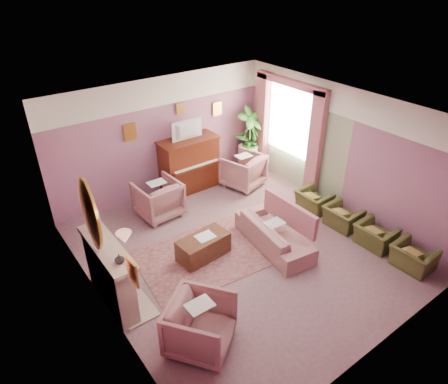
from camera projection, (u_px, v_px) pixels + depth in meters
floor at (241, 249)px, 7.96m from camera, size 5.50×6.00×0.01m
ceiling at (245, 115)px, 6.53m from camera, size 5.50×6.00×0.01m
wall_back at (162, 137)px, 9.32m from camera, size 5.50×0.02×2.80m
wall_front at (388, 282)px, 5.17m from camera, size 5.50×0.02×2.80m
wall_left at (97, 244)px, 5.84m from camera, size 0.02×6.00×2.80m
wall_right at (342, 151)px, 8.65m from camera, size 0.02×6.00×2.80m
picture_rail_band at (159, 92)px, 8.77m from camera, size 5.50×0.01×0.65m
stripe_panel at (297, 145)px, 9.71m from camera, size 0.01×3.00×2.15m
fireplace_surround at (110, 276)px, 6.49m from camera, size 0.30×1.40×1.10m
fireplace_inset at (117, 280)px, 6.62m from camera, size 0.18×0.72×0.68m
fire_ember at (121, 287)px, 6.73m from camera, size 0.06×0.54×0.10m
mantel_shelf at (107, 248)px, 6.22m from camera, size 0.40×1.55×0.07m
hearth at (126, 295)px, 6.87m from camera, size 0.55×1.50×0.02m
mirror_frame at (90, 214)px, 5.80m from camera, size 0.04×0.72×1.20m
mirror_glass at (92, 214)px, 5.81m from camera, size 0.01×0.60×1.06m
sconce_shade at (124, 238)px, 5.02m from camera, size 0.20×0.20×0.16m
piano at (189, 165)px, 9.74m from camera, size 1.40×0.60×1.30m
piano_keyshelf at (197, 168)px, 9.46m from camera, size 1.30×0.12×0.06m
piano_keys at (197, 166)px, 9.44m from camera, size 1.20×0.08×0.02m
piano_top at (188, 140)px, 9.40m from camera, size 1.45×0.65×0.04m
television at (189, 129)px, 9.22m from camera, size 0.80×0.12×0.48m
print_back_left at (130, 132)px, 8.72m from camera, size 0.30×0.03×0.38m
print_back_right at (217, 109)px, 9.90m from camera, size 0.26×0.03×0.34m
print_back_mid at (180, 108)px, 9.25m from camera, size 0.22×0.03×0.26m
print_left_wall at (132, 272)px, 4.87m from camera, size 0.03×0.28×0.36m
window_blind at (290, 118)px, 9.55m from camera, size 0.03×1.40×1.80m
curtain_left at (315, 147)px, 9.07m from camera, size 0.16×0.34×2.60m
curtain_right at (262, 124)px, 10.35m from camera, size 0.16×0.34×2.60m
pelmet at (291, 83)px, 9.07m from camera, size 0.16×2.20×0.16m
mantel_plant at (92, 222)px, 6.52m from camera, size 0.16×0.16×0.28m
mantel_vase at (119, 259)px, 5.82m from camera, size 0.16×0.16×0.16m
area_rug at (205, 256)px, 7.77m from camera, size 2.67×2.05×0.01m
coffee_table at (203, 247)px, 7.66m from camera, size 1.04×0.58×0.45m
table_paper at (205, 236)px, 7.57m from camera, size 0.35×0.28×0.01m
sofa at (274, 229)px, 7.89m from camera, size 0.62×1.87×0.76m
sofa_throw at (290, 213)px, 7.98m from camera, size 0.09×1.42×0.52m
floral_armchair_left at (158, 197)px, 8.80m from camera, size 0.89×0.89×0.93m
floral_armchair_right at (243, 169)px, 9.96m from camera, size 0.89×0.89×0.93m
floral_armchair_front at (200, 323)px, 5.77m from camera, size 0.89×0.89×0.93m
olive_chair_a at (414, 254)px, 7.34m from camera, size 0.51×0.73×0.63m
olive_chair_b at (376, 233)px, 7.91m from camera, size 0.51×0.73×0.63m
olive_chair_c at (343, 214)px, 8.48m from camera, size 0.51×0.73×0.63m
olive_chair_d at (314, 198)px, 9.04m from camera, size 0.51×0.73×0.63m
side_table at (248, 158)px, 10.76m from camera, size 0.52×0.52×0.70m
side_plant_big at (248, 140)px, 10.49m from camera, size 0.30×0.30×0.34m
side_plant_small at (254, 141)px, 10.50m from camera, size 0.16×0.16×0.28m
palm_pot at (249, 164)px, 10.85m from camera, size 0.34×0.34×0.34m
palm_plant at (250, 133)px, 10.39m from camera, size 0.76×0.76×1.44m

